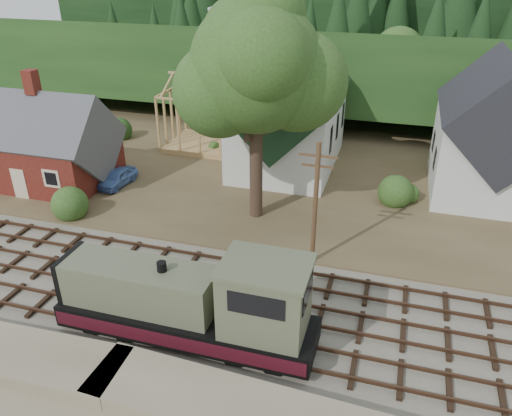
# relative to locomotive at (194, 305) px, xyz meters

# --- Properties ---
(ground) EXTENTS (140.00, 140.00, 0.00)m
(ground) POSITION_rel_locomotive_xyz_m (-2.77, 3.00, -2.21)
(ground) COLOR #384C1E
(ground) RESTS_ON ground
(embankment) EXTENTS (64.00, 5.00, 1.60)m
(embankment) POSITION_rel_locomotive_xyz_m (-2.77, -5.50, -2.21)
(embankment) COLOR #7F7259
(embankment) RESTS_ON ground
(railroad_bed) EXTENTS (64.00, 11.00, 0.16)m
(railroad_bed) POSITION_rel_locomotive_xyz_m (-2.77, 3.00, -2.13)
(railroad_bed) COLOR #726B5B
(railroad_bed) RESTS_ON ground
(village_flat) EXTENTS (64.00, 26.00, 0.30)m
(village_flat) POSITION_rel_locomotive_xyz_m (-2.77, 21.00, -2.06)
(village_flat) COLOR brown
(village_flat) RESTS_ON ground
(hillside) EXTENTS (70.00, 28.96, 12.74)m
(hillside) POSITION_rel_locomotive_xyz_m (-2.77, 45.00, -2.21)
(hillside) COLOR #1E3F19
(hillside) RESTS_ON ground
(ridge) EXTENTS (80.00, 20.00, 12.00)m
(ridge) POSITION_rel_locomotive_xyz_m (-2.77, 61.00, -2.21)
(ridge) COLOR black
(ridge) RESTS_ON ground
(depot) EXTENTS (10.80, 7.41, 9.00)m
(depot) POSITION_rel_locomotive_xyz_m (-18.77, 14.00, 1.00)
(depot) COLOR #521312
(depot) RESTS_ON village_flat
(church) EXTENTS (8.40, 15.17, 13.00)m
(church) POSITION_rel_locomotive_xyz_m (-0.77, 22.68, 2.97)
(church) COLOR silver
(church) RESTS_ON village_flat
(farmhouse) EXTENTS (8.40, 10.80, 10.60)m
(farmhouse) POSITION_rel_locomotive_xyz_m (15.23, 22.00, 2.66)
(farmhouse) COLOR silver
(farmhouse) RESTS_ON village_flat
(timber_frame) EXTENTS (8.20, 6.20, 6.99)m
(timber_frame) POSITION_rel_locomotive_xyz_m (-8.77, 25.00, 1.06)
(timber_frame) COLOR tan
(timber_frame) RESTS_ON village_flat
(lattice_tower) EXTENTS (3.20, 3.20, 12.12)m
(lattice_tower) POSITION_rel_locomotive_xyz_m (-8.77, 31.00, 7.82)
(lattice_tower) COLOR silver
(lattice_tower) RESTS_ON village_flat
(big_tree) EXTENTS (10.90, 8.40, 14.70)m
(big_tree) POSITION_rel_locomotive_xyz_m (-0.60, 13.08, 8.01)
(big_tree) COLOR #38281E
(big_tree) RESTS_ON village_flat
(telegraph_pole_near) EXTENTS (2.20, 0.28, 8.00)m
(telegraph_pole_near) POSITION_rel_locomotive_xyz_m (4.23, 8.20, 2.04)
(telegraph_pole_near) COLOR #4C331E
(telegraph_pole_near) RESTS_ON ground
(locomotive) EXTENTS (12.61, 3.15, 5.03)m
(locomotive) POSITION_rel_locomotive_xyz_m (0.00, 0.00, 0.00)
(locomotive) COLOR black
(locomotive) RESTS_ON railroad_bed
(car_blue) EXTENTS (1.97, 4.08, 1.34)m
(car_blue) POSITION_rel_locomotive_xyz_m (-12.89, 14.68, -1.24)
(car_blue) COLOR #6088CF
(car_blue) RESTS_ON village_flat
(patio_set) EXTENTS (2.40, 2.40, 2.67)m
(patio_set) POSITION_rel_locomotive_xyz_m (-21.70, 12.23, 0.37)
(patio_set) COLOR silver
(patio_set) RESTS_ON village_flat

